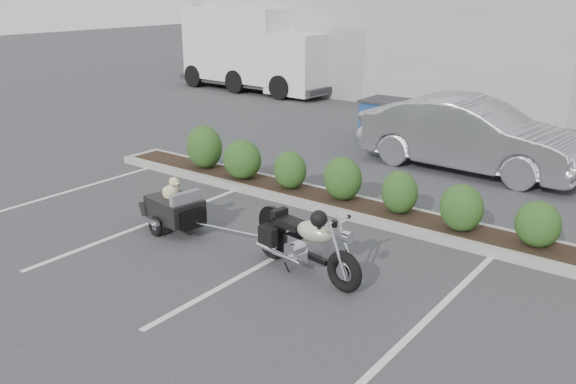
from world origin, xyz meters
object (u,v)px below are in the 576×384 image
Objects in this scene: motorcycle at (305,244)px; delivery_truck at (257,51)px; pet_trailer at (174,207)px; sedan at (470,135)px; dumpster at (394,121)px.

delivery_truck reaches higher than motorcycle.
delivery_truck is at bearing 142.01° from motorcycle.
pet_trailer is 0.34× the size of sedan.
dumpster is 0.24× the size of delivery_truck.
motorcycle is 6.62m from sedan.
dumpster is (-2.76, 8.00, 0.09)m from motorcycle.
motorcycle is at bearing 9.38° from pet_trailer.
sedan is (-0.12, 6.61, 0.34)m from motorcycle.
motorcycle is at bearing -177.24° from sedan.
pet_trailer is 0.24× the size of delivery_truck.
sedan is 0.70× the size of delivery_truck.
dumpster is at bearing -24.78° from delivery_truck.
pet_trailer is at bearing -90.90° from dumpster.
dumpster is at bearing 99.73° from pet_trailer.
sedan is 12.55m from delivery_truck.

